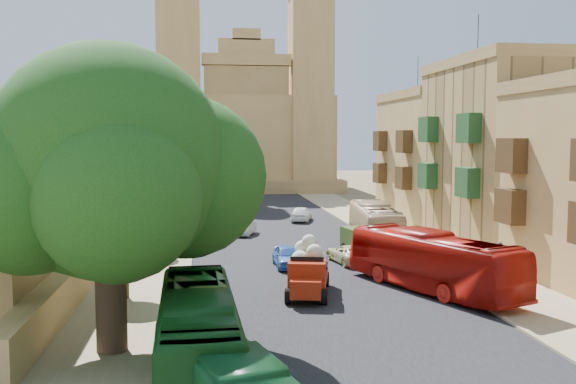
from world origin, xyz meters
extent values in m
plane|color=brown|center=(0.00, 0.00, 0.00)|extent=(260.00, 260.00, 0.00)
cube|color=black|center=(0.00, 30.00, 0.01)|extent=(14.00, 140.00, 0.01)
cube|color=#9A8765|center=(9.50, 30.00, 0.01)|extent=(5.00, 140.00, 0.01)
cube|color=#9A8765|center=(-9.50, 30.00, 0.01)|extent=(5.00, 140.00, 0.01)
cube|color=#9A8765|center=(7.00, 30.00, 0.06)|extent=(0.25, 140.00, 0.12)
cube|color=#9A8765|center=(-7.00, 30.00, 0.06)|extent=(0.25, 140.00, 0.12)
cube|color=#432C16|center=(11.55, 14.92, 3.99)|extent=(0.90, 2.20, 2.00)
cube|color=#432C16|center=(11.55, 14.92, 6.93)|extent=(0.90, 2.20, 2.00)
cube|color=tan|center=(16.00, 25.00, 6.50)|extent=(8.00, 14.00, 13.00)
cube|color=olive|center=(16.00, 25.00, 13.40)|extent=(8.20, 14.00, 0.80)
cylinder|color=black|center=(15.00, 27.80, 15.60)|extent=(0.06, 0.06, 3.60)
cube|color=#1E4B24|center=(11.55, 21.08, 4.94)|extent=(0.90, 2.20, 2.00)
cube|color=#1E4B24|center=(11.55, 28.92, 4.94)|extent=(0.90, 2.20, 2.00)
cube|color=#1E4B24|center=(11.55, 21.08, 8.58)|extent=(0.90, 2.20, 2.00)
cube|color=#1E4B24|center=(11.55, 28.92, 8.58)|extent=(0.90, 2.20, 2.00)
cube|color=#A5814A|center=(16.00, 39.00, 5.75)|extent=(8.00, 14.00, 11.50)
cube|color=olive|center=(16.00, 39.00, 11.90)|extent=(8.20, 14.00, 0.80)
cylinder|color=black|center=(15.00, 41.80, 14.10)|extent=(0.06, 0.06, 3.60)
cube|color=#432C16|center=(11.55, 35.08, 4.37)|extent=(0.90, 2.20, 2.00)
cube|color=#432C16|center=(11.55, 42.92, 4.37)|extent=(0.90, 2.20, 2.00)
cube|color=#432C16|center=(11.55, 35.08, 7.59)|extent=(0.90, 2.20, 2.00)
cube|color=#432C16|center=(11.55, 42.92, 7.59)|extent=(0.90, 2.20, 2.00)
cube|color=#A5814A|center=(-12.50, 20.00, 0.90)|extent=(1.00, 40.00, 1.80)
cube|color=tan|center=(-18.00, 44.00, 5.00)|extent=(10.00, 22.00, 10.00)
cube|color=#A5814A|center=(0.00, 81.00, 7.00)|extent=(26.00, 20.00, 14.00)
cube|color=olive|center=(0.00, 70.50, 0.90)|extent=(28.00, 4.00, 1.80)
cube|color=olive|center=(0.00, 72.20, 10.00)|extent=(12.00, 2.00, 16.00)
cube|color=#A5814A|center=(0.00, 72.20, 18.90)|extent=(12.60, 2.40, 1.60)
cube|color=#A5814A|center=(0.00, 72.20, 20.60)|extent=(8.00, 2.00, 2.40)
cube|color=#A5814A|center=(0.00, 72.20, 22.40)|extent=(4.00, 2.00, 1.60)
cube|color=#A5814A|center=(-9.50, 73.50, 14.50)|extent=(6.00, 6.00, 29.00)
cube|color=#A5814A|center=(9.50, 73.50, 14.50)|extent=(6.00, 6.00, 29.00)
cylinder|color=#39281C|center=(-9.50, 4.00, 2.18)|extent=(1.15, 1.15, 4.36)
sphere|color=#143A0F|center=(-9.50, 4.00, 7.12)|extent=(8.72, 8.72, 8.72)
sphere|color=#143A0F|center=(-6.75, 5.38, 6.43)|extent=(6.43, 6.43, 6.43)
sphere|color=#143A0F|center=(-12.02, 2.97, 6.20)|extent=(5.97, 5.97, 5.97)
sphere|color=#143A0F|center=(-8.81, 1.25, 5.97)|extent=(5.51, 5.51, 5.51)
sphere|color=#143A0F|center=(-10.76, 6.52, 8.03)|extent=(5.05, 5.05, 5.05)
cylinder|color=#39281C|center=(-10.00, 12.00, 0.98)|extent=(0.44, 0.44, 1.96)
sphere|color=#143A0F|center=(-10.00, 12.00, 2.96)|extent=(2.85, 2.85, 2.85)
cylinder|color=#39281C|center=(-10.00, 24.00, 0.97)|extent=(0.44, 0.44, 1.94)
sphere|color=#143A0F|center=(-10.00, 24.00, 2.93)|extent=(2.83, 2.83, 2.83)
cylinder|color=#39281C|center=(-10.00, 36.00, 0.95)|extent=(0.44, 0.44, 1.91)
sphere|color=#143A0F|center=(-10.00, 36.00, 2.88)|extent=(2.78, 2.78, 2.78)
cylinder|color=#39281C|center=(-10.00, 48.00, 1.16)|extent=(0.44, 0.44, 2.32)
sphere|color=#143A0F|center=(-10.00, 48.00, 3.50)|extent=(3.37, 3.37, 3.37)
cube|color=#A1220C|center=(-0.65, 12.39, 1.08)|extent=(2.51, 3.44, 0.78)
cube|color=black|center=(-0.65, 12.39, 1.51)|extent=(2.57, 3.49, 0.10)
cube|color=#A1220C|center=(-1.07, 10.45, 1.16)|extent=(2.08, 1.82, 1.55)
cube|color=#A1220C|center=(-1.29, 9.44, 0.82)|extent=(1.65, 1.32, 0.86)
cube|color=black|center=(-1.07, 10.45, 1.77)|extent=(1.62, 0.43, 0.78)
cylinder|color=black|center=(-2.08, 9.87, 0.39)|extent=(0.46, 0.82, 0.78)
cylinder|color=black|center=(-0.39, 9.51, 0.39)|extent=(0.46, 0.82, 0.78)
cylinder|color=black|center=(-1.27, 13.58, 0.39)|extent=(0.46, 0.82, 0.78)
cylinder|color=black|center=(0.41, 13.22, 0.39)|extent=(0.46, 0.82, 0.78)
sphere|color=beige|center=(-1.18, 11.97, 1.73)|extent=(0.95, 0.95, 0.95)
sphere|color=beige|center=(-0.28, 12.04, 1.73)|extent=(0.95, 0.95, 0.95)
sphere|color=beige|center=(-0.54, 12.89, 1.73)|extent=(0.95, 0.95, 0.95)
sphere|color=beige|center=(-0.97, 12.55, 2.20)|extent=(0.86, 0.86, 0.86)
sphere|color=beige|center=(-0.52, 11.56, 2.16)|extent=(0.86, 0.86, 0.86)
sphere|color=beige|center=(-0.67, 12.30, 2.59)|extent=(0.78, 0.78, 0.78)
cube|color=#364F1D|center=(4.66, 21.38, 0.90)|extent=(2.70, 4.64, 1.80)
cylinder|color=black|center=(4.12, 19.73, 0.36)|extent=(0.42, 0.76, 0.72)
cylinder|color=black|center=(5.79, 20.06, 0.36)|extent=(0.42, 0.76, 0.72)
cylinder|color=black|center=(3.53, 22.71, 0.36)|extent=(0.42, 0.76, 0.72)
cylinder|color=black|center=(5.21, 23.04, 0.36)|extent=(0.42, 0.76, 0.72)
imported|color=#124E18|center=(-6.28, 1.00, 1.48)|extent=(2.81, 10.68, 2.96)
imported|color=#AF160D|center=(5.67, 11.43, 1.54)|extent=(6.69, 11.21, 3.09)
imported|color=#D5B68E|center=(6.47, 25.76, 1.54)|extent=(3.80, 11.30, 3.09)
imported|color=#3A6CC0|center=(-1.00, 18.60, 0.67)|extent=(1.67, 3.96, 1.34)
imported|color=silver|center=(-2.80, 31.78, 0.58)|extent=(2.21, 3.76, 1.17)
imported|color=beige|center=(3.04, 19.42, 0.57)|extent=(2.58, 4.39, 1.15)
imported|color=navy|center=(-5.00, 44.32, 0.72)|extent=(2.25, 5.05, 1.44)
imported|color=white|center=(3.08, 39.85, 0.71)|extent=(2.78, 4.47, 1.42)
imported|color=teal|center=(-3.62, 53.58, 0.55)|extent=(2.06, 3.52, 1.10)
imported|color=#2A272E|center=(10.79, 14.50, 0.98)|extent=(0.85, 0.72, 1.97)
imported|color=#3C3C3F|center=(7.50, 17.68, 0.83)|extent=(0.73, 1.05, 1.66)
camera|label=1|loc=(-5.97, -20.09, 8.00)|focal=40.00mm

